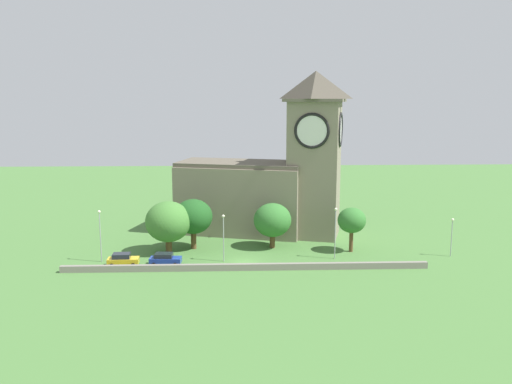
# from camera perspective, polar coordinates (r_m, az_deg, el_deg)

# --- Properties ---
(ground_plane) EXTENTS (200.00, 200.00, 0.00)m
(ground_plane) POSITION_cam_1_polar(r_m,az_deg,el_deg) (94.01, -1.30, -4.77)
(ground_plane) COLOR #477538
(church) EXTENTS (30.72, 17.60, 28.47)m
(church) POSITION_cam_1_polar(r_m,az_deg,el_deg) (94.57, 1.57, 1.35)
(church) COLOR gray
(church) RESTS_ON ground
(quay_barrier) EXTENTS (51.75, 0.70, 0.93)m
(quay_barrier) POSITION_cam_1_polar(r_m,az_deg,el_deg) (76.00, -1.09, -8.00)
(quay_barrier) COLOR gray
(quay_barrier) RESTS_ON ground
(car_yellow) EXTENTS (4.49, 2.38, 1.90)m
(car_yellow) POSITION_cam_1_polar(r_m,az_deg,el_deg) (79.95, -14.02, -7.02)
(car_yellow) COLOR gold
(car_yellow) RESTS_ON ground
(car_blue) EXTENTS (4.64, 2.45, 1.77)m
(car_blue) POSITION_cam_1_polar(r_m,az_deg,el_deg) (79.22, -9.67, -7.06)
(car_blue) COLOR #233D9E
(car_blue) RESTS_ON ground
(streetlamp_west_end) EXTENTS (0.44, 0.44, 7.80)m
(streetlamp_west_end) POSITION_cam_1_polar(r_m,az_deg,el_deg) (81.76, -16.31, -3.72)
(streetlamp_west_end) COLOR #9EA0A5
(streetlamp_west_end) RESTS_ON ground
(streetlamp_west_mid) EXTENTS (0.44, 0.44, 7.12)m
(streetlamp_west_mid) POSITION_cam_1_polar(r_m,az_deg,el_deg) (78.90, -3.49, -4.11)
(streetlamp_west_mid) COLOR #9EA0A5
(streetlamp_west_mid) RESTS_ON ground
(streetlamp_central) EXTENTS (0.44, 0.44, 7.86)m
(streetlamp_central) POSITION_cam_1_polar(r_m,az_deg,el_deg) (80.89, 8.47, -3.55)
(streetlamp_central) COLOR #9EA0A5
(streetlamp_central) RESTS_ON ground
(streetlamp_east_mid) EXTENTS (0.44, 0.44, 5.97)m
(streetlamp_east_mid) POSITION_cam_1_polar(r_m,az_deg,el_deg) (86.77, 20.18, -3.87)
(streetlamp_east_mid) COLOR #9EA0A5
(streetlamp_east_mid) RESTS_ON ground
(tree_by_tower) EXTENTS (6.07, 6.07, 7.32)m
(tree_by_tower) POSITION_cam_1_polar(r_m,az_deg,el_deg) (86.11, 1.77, -3.02)
(tree_by_tower) COLOR brown
(tree_by_tower) RESTS_ON ground
(tree_riverside_east) EXTENTS (7.08, 7.08, 8.17)m
(tree_riverside_east) POSITION_cam_1_polar(r_m,az_deg,el_deg) (84.33, -9.35, -3.15)
(tree_riverside_east) COLOR brown
(tree_riverside_east) RESTS_ON ground
(tree_churchyard) EXTENTS (4.43, 4.43, 7.07)m
(tree_churchyard) POSITION_cam_1_polar(r_m,az_deg,el_deg) (85.05, 10.18, -3.02)
(tree_churchyard) COLOR brown
(tree_churchyard) RESTS_ON ground
(tree_riverside_west) EXTENTS (6.18, 6.18, 8.09)m
(tree_riverside_west) POSITION_cam_1_polar(r_m,az_deg,el_deg) (85.92, -6.72, -2.63)
(tree_riverside_west) COLOR brown
(tree_riverside_west) RESTS_ON ground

